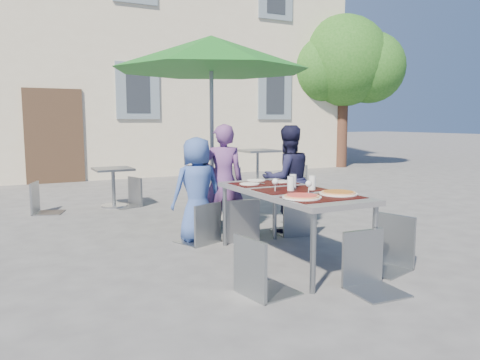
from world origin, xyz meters
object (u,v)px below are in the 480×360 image
pizza_near_left (302,196)px  patio_umbrella (211,55)px  bg_chair_l_0 (40,179)px  bg_chair_r_0 (130,174)px  dining_table (291,195)px  chair_2 (297,189)px  child_2 (287,179)px  bg_chair_l_1 (240,163)px  chair_3 (260,230)px  chair_4 (390,210)px  cafe_table_0 (113,182)px  chair_1 (240,194)px  cafe_table_1 (258,160)px  bg_chair_r_1 (298,162)px  child_0 (197,189)px  chair_0 (202,198)px  chair_5 (371,226)px  child_1 (223,181)px  pizza_near_right (338,193)px

pizza_near_left → patio_umbrella: size_ratio=0.14×
bg_chair_l_0 → bg_chair_r_0: size_ratio=1.01×
dining_table → chair_2: 1.16m
child_2 → chair_2: (0.02, -0.19, -0.10)m
child_2 → bg_chair_l_1: 3.60m
chair_3 → chair_4: bearing=2.1°
child_2 → patio_umbrella: 1.97m
cafe_table_0 → bg_chair_l_0: bearing=-177.0°
chair_1 → chair_2: (0.78, -0.07, 0.02)m
cafe_table_1 → bg_chair_r_1: bearing=-19.9°
chair_4 → child_0: bearing=124.5°
chair_3 → chair_4: chair_4 is taller
chair_0 → chair_1: chair_1 is taller
chair_5 → bg_chair_l_1: bearing=74.1°
chair_2 → chair_3: chair_2 is taller
bg_chair_l_1 → dining_table: bearing=-111.0°
child_1 → cafe_table_1: (2.55, 3.65, -0.11)m
dining_table → child_1: (-0.16, 1.29, 0.01)m
chair_3 → bg_chair_r_1: (4.00, 5.33, -0.02)m
chair_5 → child_2: bearing=76.2°
bg_chair_r_0 → cafe_table_0: bearing=165.3°
bg_chair_r_0 → child_2: bearing=-63.8°
chair_2 → bg_chair_l_0: chair_2 is taller
chair_2 → cafe_table_0: size_ratio=1.53×
chair_1 → bg_chair_r_0: 2.98m
chair_1 → cafe_table_1: chair_1 is taller
child_2 → chair_5: bearing=82.3°
child_0 → bg_chair_r_1: 5.10m
child_0 → chair_3: child_0 is taller
bg_chair_l_0 → bg_chair_l_1: 3.89m
pizza_near_left → bg_chair_l_1: bearing=68.8°
chair_3 → bg_chair_l_0: bearing=106.1°
child_1 → bg_chair_r_0: size_ratio=1.51×
pizza_near_left → child_0: (-0.34, 1.71, -0.14)m
pizza_near_right → child_2: child_2 is taller
child_1 → cafe_table_0: bearing=-54.4°
bg_chair_r_0 → cafe_table_1: (3.08, 1.03, 0.05)m
chair_4 → chair_5: bearing=-147.5°
pizza_near_left → chair_5: 0.66m
dining_table → child_2: bearing=58.6°
bg_chair_r_0 → bg_chair_l_1: bearing=14.7°
pizza_near_left → chair_4: bearing=-8.9°
patio_umbrella → pizza_near_left: bearing=-94.4°
patio_umbrella → bg_chair_l_0: size_ratio=2.82×
chair_3 → bg_chair_l_0: size_ratio=1.01×
chair_3 → bg_chair_l_1: 5.81m
chair_1 → cafe_table_1: size_ratio=1.20×
chair_0 → cafe_table_1: (2.93, 3.88, 0.05)m
pizza_near_right → chair_3: bearing=-167.5°
child_2 → chair_1: bearing=15.3°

